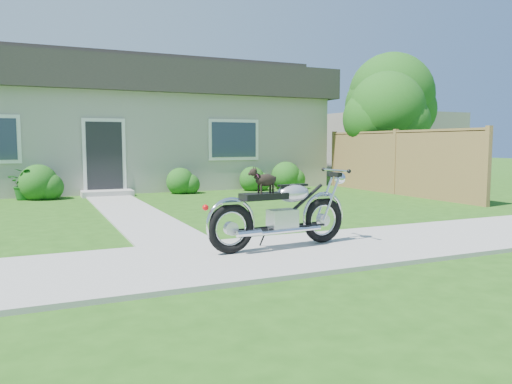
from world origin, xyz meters
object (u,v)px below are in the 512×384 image
Objects in this scene: tree_far at (395,100)px; potted_plant_left at (25,184)px; potted_plant_right at (176,182)px; motorcycle_with_dog at (282,212)px; tree_near at (391,114)px; fence at (395,162)px; house at (136,124)px.

potted_plant_left is at bearing -176.95° from tree_far.
tree_far is at bearing 4.49° from potted_plant_right.
motorcycle_with_dog is at bearing -95.07° from potted_plant_right.
tree_near is at bearing -132.47° from tree_far.
potted_plant_left reaches higher than potted_plant_right.
motorcycle_with_dog is (-0.74, -8.34, 0.20)m from potted_plant_right.
tree_far is (2.80, 3.48, 2.18)m from fence.
potted_plant_right is (-8.62, -0.68, -2.77)m from tree_far.
tree_near is 4.63× the size of potted_plant_left.
tree_near is (1.27, 1.80, 1.53)m from fence.
potted_plant_left is (-3.60, -3.44, -1.74)m from house.
tree_far reaches higher than potted_plant_left.
tree_far is (9.10, -2.77, 0.96)m from house.
fence is 2.69m from tree_near.
potted_plant_left is at bearing 180.00° from potted_plant_right.
tree_far reaches higher than fence.
house is 3.26× the size of tree_near.
potted_plant_left is 0.38× the size of motorcycle_with_dog.
tree_near reaches higher than fence.
fence is at bearing -25.72° from potted_plant_right.
fence is 1.71× the size of tree_near.
motorcycle_with_dog is at bearing -136.05° from tree_far.
tree_near is at bearing 54.84° from fence.
tree_far reaches higher than motorcycle_with_dog.
house reaches higher than fence.
tree_far is 13.25m from motorcycle_with_dog.
motorcycle_with_dog is (-9.36, -9.02, -2.58)m from tree_far.
potted_plant_left is at bearing 164.21° from fence.
house is 3.92m from potted_plant_right.
fence is at bearing -128.87° from tree_far.
potted_plant_left is (-9.90, 2.80, -0.52)m from fence.
potted_plant_right is (4.09, 0.00, -0.08)m from potted_plant_left.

